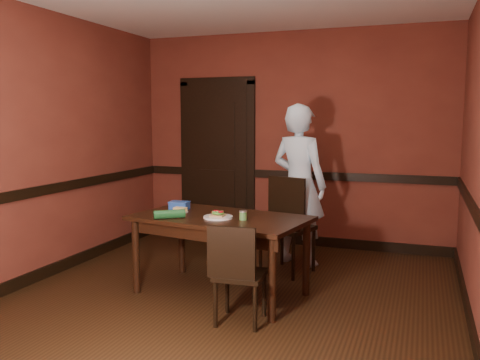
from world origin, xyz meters
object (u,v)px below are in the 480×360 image
Objects in this scene: person at (299,185)px; sauce_jar at (243,215)px; sandwich_plate at (218,216)px; food_tub at (179,205)px; dining_table at (221,255)px; chair_near at (240,273)px; chair_far at (288,226)px; cheese_saucer at (180,210)px.

person reaches higher than sauce_jar.
sandwich_plate is 1.36× the size of food_tub.
dining_table is 1.93× the size of chair_near.
person is 1.34m from sauce_jar.
chair_far reaches higher than cheese_saucer.
chair_near reaches higher than dining_table.
person is at bearing 53.89° from cheese_saucer.
person is 21.47× the size of sauce_jar.
dining_table is at bearing -5.27° from cheese_saucer.
sandwich_plate is at bearing -70.79° from dining_table.
cheese_saucer reaches higher than dining_table.
food_tub is (-0.91, -0.68, 0.28)m from chair_far.
person is 6.73× the size of sandwich_plate.
cheese_saucer is at bearing -117.08° from chair_far.
food_tub is (-0.08, 0.14, 0.02)m from cheese_saucer.
food_tub is (-0.90, 0.73, 0.37)m from chair_near.
chair_far reaches higher than chair_near.
chair_far is 11.97× the size of sauce_jar.
person is at bearing 103.94° from chair_far.
chair_near is 3.06× the size of sandwich_plate.
sauce_jar is (0.24, -0.00, 0.02)m from sandwich_plate.
sandwich_plate is 0.58m from food_tub.
food_tub is (-0.52, 0.27, 0.02)m from sandwich_plate.
chair_far is 0.56× the size of person.
cheese_saucer is at bearing -63.15° from food_tub.
person is 1.39m from sandwich_plate.
sandwich_plate is at bearing -55.15° from chair_near.
sauce_jar is at bearing -10.71° from dining_table.
cheese_saucer is (-0.43, 0.04, 0.39)m from dining_table.
chair_near is 9.77× the size of sauce_jar.
person reaches higher than dining_table.
chair_far is at bearing 103.43° from person.
chair_near is at bearing -73.06° from sauce_jar.
cheese_saucer is at bearing 168.95° from sauce_jar.
person reaches higher than chair_near.
sauce_jar is 0.43× the size of food_tub.
sandwich_plate reaches higher than dining_table.
person is 1.42m from food_tub.
dining_table is 0.58m from cheese_saucer.
dining_table is 18.90× the size of sauce_jar.
cheese_saucer is (-0.68, 0.13, -0.02)m from sauce_jar.
chair_far is 1.18m from food_tub.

